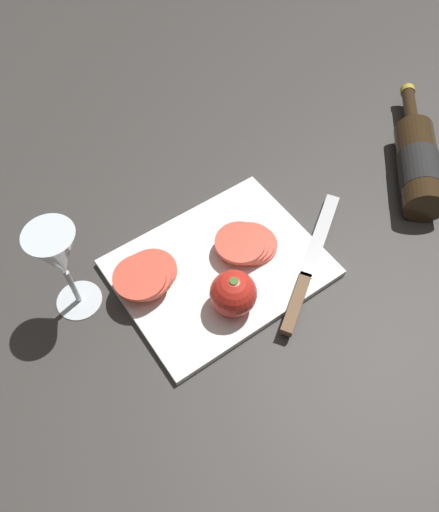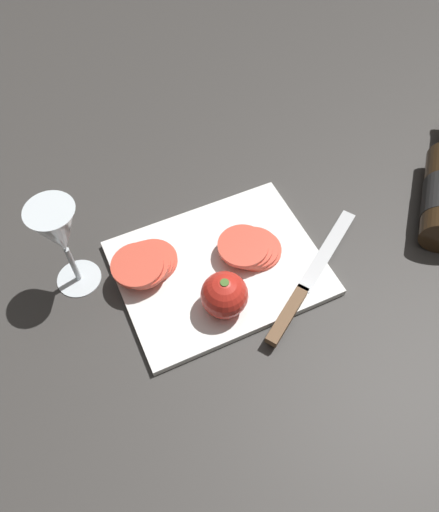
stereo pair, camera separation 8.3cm
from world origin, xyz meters
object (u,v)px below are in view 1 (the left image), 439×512
Objects in this scene: wine_bottle at (418,163)px; tomato_slice_stack_near at (246,244)px; wine_glass at (59,258)px; whole_tomato at (233,293)px; tomato_slice_stack_far at (146,274)px; knife at (302,285)px.

tomato_slice_stack_near is (0.38, -0.04, -0.01)m from wine_bottle.
wine_glass is 2.43× the size of whole_tomato.
tomato_slice_stack_near is at bearing 165.88° from tomato_slice_stack_far.
tomato_slice_stack_far is (-0.11, 0.04, -0.10)m from wine_glass.
tomato_slice_stack_near is (-0.29, 0.08, -0.10)m from wine_glass.
tomato_slice_stack_far is (0.18, -0.04, 0.00)m from tomato_slice_stack_near.
wine_bottle is 0.68m from wine_glass.
whole_tomato is 0.66× the size of tomato_slice_stack_far.
whole_tomato is 0.13m from knife.
wine_bottle is at bearing 171.13° from tomato_slice_stack_far.
knife is at bearing 141.91° from tomato_slice_stack_far.
tomato_slice_stack_near is at bearing 163.96° from wine_glass.
wine_glass is 0.69× the size of knife.
whole_tomato is (-0.20, 0.16, -0.08)m from wine_glass.
whole_tomato is at bearing 127.56° from knife.
tomato_slice_stack_near is at bearing -6.39° from wine_bottle.
whole_tomato is 0.12m from tomato_slice_stack_near.
wine_bottle reaches higher than tomato_slice_stack_near.
tomato_slice_stack_far reaches higher than knife.
wine_glass reaches higher than tomato_slice_stack_near.
wine_bottle is at bearing -175.70° from whole_tomato.
wine_glass is 0.27m from whole_tomato.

